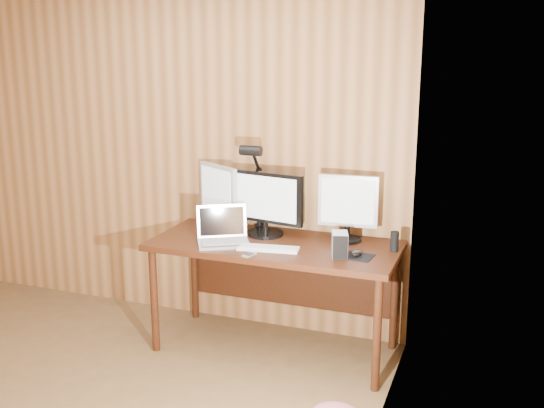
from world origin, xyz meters
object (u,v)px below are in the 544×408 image
Objects in this scene: keyboard at (268,248)px; speaker at (394,241)px; desk_lamp at (255,174)px; monitor_center at (265,203)px; phone at (249,255)px; monitor_right at (348,206)px; hard_drive at (340,245)px; desk at (278,257)px; laptop at (223,234)px; mouse at (356,253)px; monitor_left at (218,194)px.

speaker reaches higher than keyboard.
desk_lamp is at bearing 172.20° from speaker.
monitor_center reaches higher than keyboard.
phone is 0.81× the size of speaker.
monitor_right reaches higher than hard_drive.
keyboard is at bearing -87.06° from desk.
phone is at bearing -153.94° from speaker.
desk is 0.41m from laptop.
monitor_center is at bearing 137.66° from hard_drive.
desk is at bearing 161.16° from mouse.
desk_lamp is at bearing 145.57° from desk.
monitor_center is 1.23× the size of monitor_left.
monitor_right is 0.83m from laptop.
keyboard is 3.16× the size of speaker.
speaker is (0.32, -0.11, -0.17)m from monitor_right.
monitor_left reaches higher than monitor_center.
monitor_left reaches higher than keyboard.
desk is 0.60m from mouse.
desk_lamp is at bearing 172.58° from monitor_right.
monitor_left reaches higher than desk.
hard_drive is at bearing 12.25° from monitor_left.
phone is 0.68m from desk_lamp.
hard_drive is 0.55m from phone.
phone is at bearing -89.04° from desk_lamp.
monitor_center is 0.50m from phone.
speaker is (0.74, 0.24, 0.05)m from keyboard.
monitor_left is 1.12× the size of keyboard.
hard_drive is 0.84m from desk_lamp.
monitor_right reaches higher than monitor_center.
desk is 0.59m from desk_lamp.
hard_drive is (0.03, -0.32, -0.16)m from monitor_right.
monitor_right is 4.17× the size of mouse.
mouse reaches higher than keyboard.
keyboard is 0.59m from desk_lamp.
desk_lamp reaches higher than mouse.
phone is 0.90m from speaker.
desk is at bearing 16.45° from monitor_left.
monitor_left reaches higher than mouse.
monitor_left reaches higher than laptop.
desk_lamp is (0.26, 0.03, 0.16)m from monitor_left.
speaker reaches higher than desk.
desk is 10.15× the size of hard_drive.
monitor_center is at bearing 116.06° from phone.
monitor_center is 0.65m from hard_drive.
phone is (-0.48, -0.50, -0.23)m from monitor_right.
monitor_left is at bearing 169.73° from desk_lamp.
monitor_left is 3.53× the size of speaker.
mouse is 0.93m from desk_lamp.
hard_drive is 1.54× the size of phone.
monitor_left is 1.02× the size of monitor_right.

